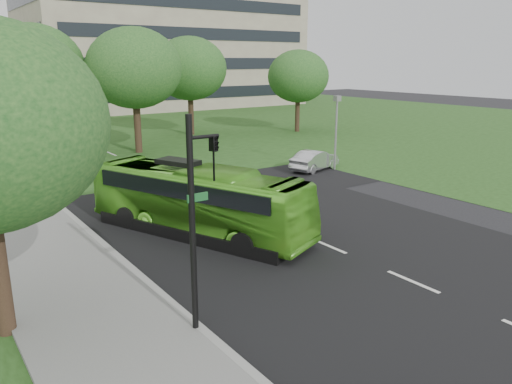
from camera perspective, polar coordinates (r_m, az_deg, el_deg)
ground at (r=18.29m, az=12.48°, el=-7.86°), size 160.00×160.00×0.00m
street_surfaces at (r=36.75m, az=-15.05°, el=3.46°), size 120.00×120.00×0.15m
office_building at (r=81.12m, az=-10.42°, el=18.51°), size 40.10×20.10×25.00m
tree_park_b at (r=40.95m, az=-24.12°, el=12.92°), size 7.33×7.33×9.61m
tree_park_c at (r=39.36m, az=-13.76°, el=13.57°), size 7.07×7.07×9.39m
tree_park_d at (r=48.29m, az=-7.60°, el=13.80°), size 6.92×6.92×9.15m
tree_park_e at (r=50.31m, az=4.84°, el=13.04°), size 5.99×5.99×7.99m
bus at (r=20.50m, az=-6.64°, el=-0.96°), size 5.95×10.19×2.80m
sedan at (r=32.73m, az=6.73°, el=3.64°), size 4.22×2.46×1.32m
traffic_light at (r=12.49m, az=-6.63°, el=-1.94°), size 0.93×0.29×5.72m
camera_pole at (r=32.67m, az=9.17°, el=7.84°), size 0.41×0.36×4.78m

